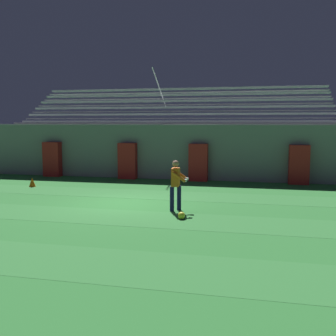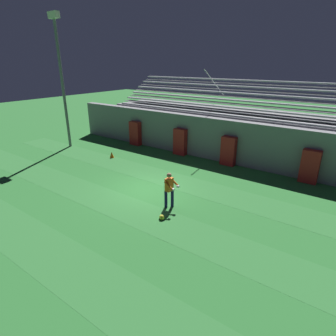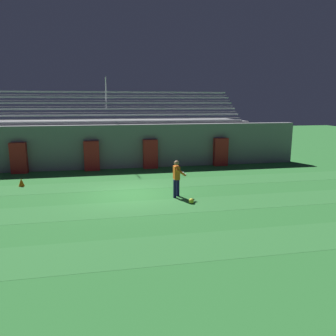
{
  "view_description": "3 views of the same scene",
  "coord_description": "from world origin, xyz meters",
  "px_view_note": "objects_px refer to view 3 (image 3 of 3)",
  "views": [
    {
      "loc": [
        4.61,
        -13.3,
        2.9
      ],
      "look_at": [
        1.75,
        -0.54,
        1.38
      ],
      "focal_mm": 42.0,
      "sensor_mm": 36.0,
      "label": 1
    },
    {
      "loc": [
        8.76,
        -10.1,
        6.28
      ],
      "look_at": [
        1.84,
        -0.58,
        1.79
      ],
      "focal_mm": 30.0,
      "sensor_mm": 36.0,
      "label": 2
    },
    {
      "loc": [
        -1.05,
        -14.74,
        4.2
      ],
      "look_at": [
        1.73,
        -0.56,
        1.3
      ],
      "focal_mm": 35.0,
      "sensor_mm": 36.0,
      "label": 3
    }
  ],
  "objects_px": {
    "padding_pillar_gate_left": "(92,156)",
    "soccer_ball": "(191,201)",
    "goalkeeper": "(177,176)",
    "padding_pillar_far_right": "(221,152)",
    "traffic_cone": "(21,182)",
    "padding_pillar_far_left": "(19,158)",
    "padding_pillar_gate_right": "(150,154)"
  },
  "relations": [
    {
      "from": "soccer_ball",
      "to": "goalkeeper",
      "type": "bearing_deg",
      "value": 109.71
    },
    {
      "from": "padding_pillar_gate_left",
      "to": "padding_pillar_far_right",
      "type": "bearing_deg",
      "value": 0.0
    },
    {
      "from": "padding_pillar_far_left",
      "to": "padding_pillar_far_right",
      "type": "xyz_separation_m",
      "value": [
        12.73,
        0.0,
        0.0
      ]
    },
    {
      "from": "soccer_ball",
      "to": "traffic_cone",
      "type": "bearing_deg",
      "value": 150.09
    },
    {
      "from": "padding_pillar_far_left",
      "to": "goalkeeper",
      "type": "xyz_separation_m",
      "value": [
        8.2,
        -6.76,
        0.03
      ]
    },
    {
      "from": "padding_pillar_gate_right",
      "to": "soccer_ball",
      "type": "distance_m",
      "value": 7.92
    },
    {
      "from": "padding_pillar_gate_right",
      "to": "padding_pillar_far_left",
      "type": "height_order",
      "value": "same"
    },
    {
      "from": "padding_pillar_gate_left",
      "to": "traffic_cone",
      "type": "relative_size",
      "value": 4.41
    },
    {
      "from": "soccer_ball",
      "to": "padding_pillar_gate_left",
      "type": "bearing_deg",
      "value": 118.83
    },
    {
      "from": "goalkeeper",
      "to": "traffic_cone",
      "type": "distance_m",
      "value": 8.12
    },
    {
      "from": "padding_pillar_gate_left",
      "to": "padding_pillar_far_left",
      "type": "xyz_separation_m",
      "value": [
        -4.27,
        0.0,
        0.0
      ]
    },
    {
      "from": "traffic_cone",
      "to": "padding_pillar_far_right",
      "type": "bearing_deg",
      "value": 15.95
    },
    {
      "from": "padding_pillar_far_right",
      "to": "soccer_ball",
      "type": "relative_size",
      "value": 8.42
    },
    {
      "from": "padding_pillar_far_right",
      "to": "goalkeeper",
      "type": "bearing_deg",
      "value": -123.84
    },
    {
      "from": "padding_pillar_gate_left",
      "to": "padding_pillar_far_left",
      "type": "height_order",
      "value": "same"
    },
    {
      "from": "soccer_ball",
      "to": "padding_pillar_far_right",
      "type": "bearing_deg",
      "value": 62.17
    },
    {
      "from": "padding_pillar_far_right",
      "to": "traffic_cone",
      "type": "relative_size",
      "value": 4.41
    },
    {
      "from": "padding_pillar_gate_left",
      "to": "soccer_ball",
      "type": "xyz_separation_m",
      "value": [
        4.32,
        -7.85,
        -0.82
      ]
    },
    {
      "from": "goalkeeper",
      "to": "padding_pillar_far_right",
      "type": "bearing_deg",
      "value": 56.16
    },
    {
      "from": "goalkeeper",
      "to": "traffic_cone",
      "type": "relative_size",
      "value": 3.98
    },
    {
      "from": "padding_pillar_far_left",
      "to": "goalkeeper",
      "type": "distance_m",
      "value": 10.63
    },
    {
      "from": "padding_pillar_far_left",
      "to": "padding_pillar_far_right",
      "type": "relative_size",
      "value": 1.0
    },
    {
      "from": "traffic_cone",
      "to": "padding_pillar_gate_left",
      "type": "bearing_deg",
      "value": 44.8
    },
    {
      "from": "padding_pillar_gate_left",
      "to": "padding_pillar_gate_right",
      "type": "xyz_separation_m",
      "value": [
        3.69,
        0.0,
        0.0
      ]
    },
    {
      "from": "padding_pillar_far_right",
      "to": "soccer_ball",
      "type": "bearing_deg",
      "value": -117.83
    },
    {
      "from": "padding_pillar_gate_left",
      "to": "soccer_ball",
      "type": "bearing_deg",
      "value": -61.17
    },
    {
      "from": "padding_pillar_far_right",
      "to": "padding_pillar_gate_left",
      "type": "bearing_deg",
      "value": 180.0
    },
    {
      "from": "padding_pillar_far_left",
      "to": "padding_pillar_gate_right",
      "type": "bearing_deg",
      "value": 0.0
    },
    {
      "from": "padding_pillar_gate_left",
      "to": "padding_pillar_far_right",
      "type": "relative_size",
      "value": 1.0
    },
    {
      "from": "padding_pillar_gate_left",
      "to": "padding_pillar_far_left",
      "type": "bearing_deg",
      "value": 180.0
    },
    {
      "from": "padding_pillar_gate_left",
      "to": "padding_pillar_gate_right",
      "type": "height_order",
      "value": "same"
    },
    {
      "from": "padding_pillar_far_right",
      "to": "goalkeeper",
      "type": "distance_m",
      "value": 8.14
    }
  ]
}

